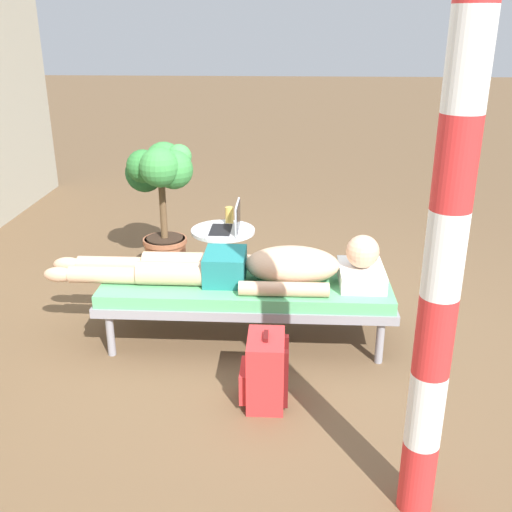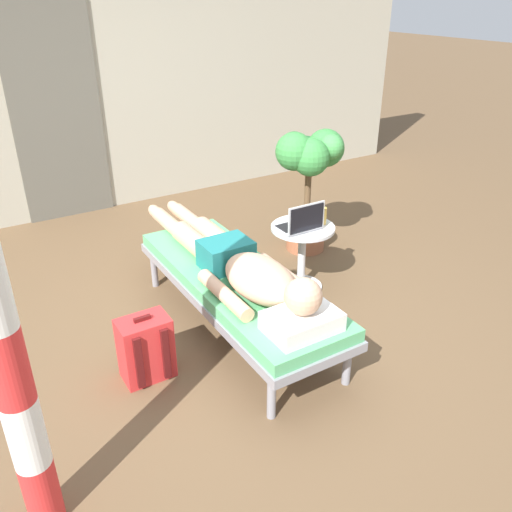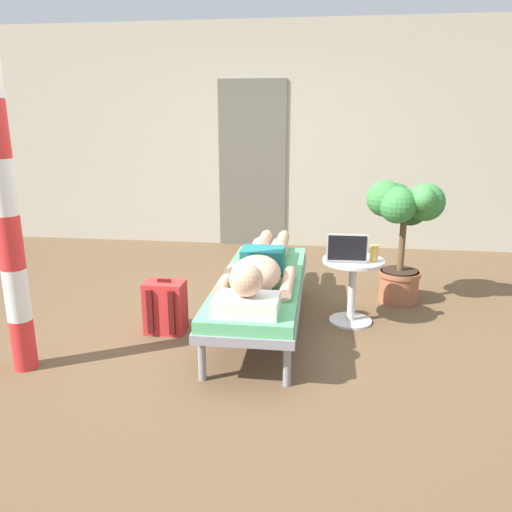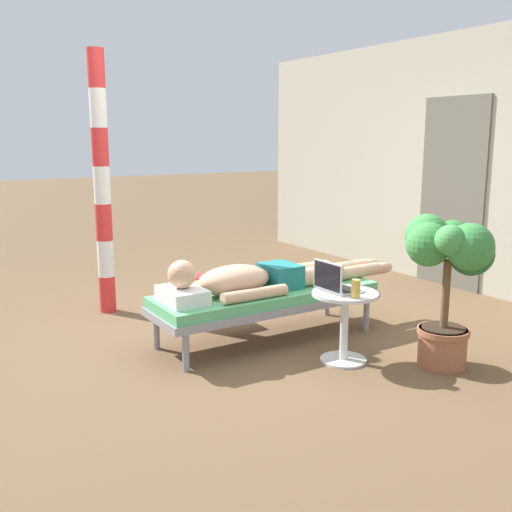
% 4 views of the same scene
% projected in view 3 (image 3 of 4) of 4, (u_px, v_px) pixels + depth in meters
% --- Properties ---
extents(ground_plane, '(40.00, 40.00, 0.00)m').
position_uv_depth(ground_plane, '(253.00, 333.00, 3.86)').
color(ground_plane, brown).
extents(house_wall_back, '(7.60, 0.20, 2.70)m').
position_uv_depth(house_wall_back, '(288.00, 137.00, 6.24)').
color(house_wall_back, '#B2AD99').
rests_on(house_wall_back, ground).
extents(house_door_panel, '(0.84, 0.03, 2.04)m').
position_uv_depth(house_door_panel, '(252.00, 165.00, 6.27)').
color(house_door_panel, '#625F54').
rests_on(house_door_panel, ground).
extents(lounge_chair, '(0.63, 1.88, 0.42)m').
position_uv_depth(lounge_chair, '(261.00, 286.00, 3.85)').
color(lounge_chair, gray).
rests_on(lounge_chair, ground).
extents(person_reclining, '(0.53, 2.17, 0.32)m').
position_uv_depth(person_reclining, '(260.00, 267.00, 3.75)').
color(person_reclining, white).
rests_on(person_reclining, lounge_chair).
extents(side_table, '(0.48, 0.48, 0.52)m').
position_uv_depth(side_table, '(352.00, 280.00, 3.97)').
color(side_table, silver).
rests_on(side_table, ground).
extents(laptop, '(0.31, 0.24, 0.23)m').
position_uv_depth(laptop, '(346.00, 254.00, 3.87)').
color(laptop, silver).
rests_on(laptop, side_table).
extents(drink_glass, '(0.06, 0.06, 0.13)m').
position_uv_depth(drink_glass, '(374.00, 253.00, 3.85)').
color(drink_glass, gold).
rests_on(drink_glass, side_table).
extents(backpack, '(0.30, 0.26, 0.42)m').
position_uv_depth(backpack, '(166.00, 307.00, 3.83)').
color(backpack, red).
rests_on(backpack, ground).
extents(potted_plant, '(0.66, 0.58, 1.08)m').
position_uv_depth(potted_plant, '(404.00, 220.00, 4.34)').
color(potted_plant, '#9E5B3D').
rests_on(potted_plant, ground).
extents(porch_post, '(0.15, 0.15, 2.38)m').
position_uv_depth(porch_post, '(3.00, 187.00, 3.01)').
color(porch_post, red).
rests_on(porch_post, ground).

